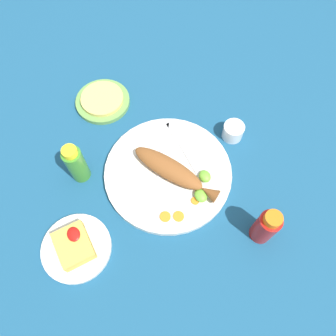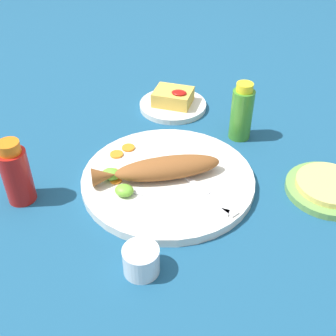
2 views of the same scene
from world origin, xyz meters
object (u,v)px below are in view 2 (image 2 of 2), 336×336
Objects in this scene: fork_far at (187,204)px; salt_cup at (141,262)px; fork_near at (205,193)px; hot_sauce_bottle_green at (242,113)px; hot_sauce_bottle_red at (16,174)px; tortilla_plate at (328,189)px; main_plate at (168,179)px; side_plate_fries at (173,105)px; fried_fish at (161,169)px.

salt_cup reaches higher than fork_far.
fork_near is 0.25m from hot_sauce_bottle_green.
tortilla_plate is (0.57, 0.19, -0.05)m from hot_sauce_bottle_red.
hot_sauce_bottle_red is at bearing -167.74° from fork_far.
main_plate is 2.64× the size of hot_sauce_bottle_red.
salt_cup is at bearing -73.75° from fork_near.
side_plate_fries is at bearing 66.99° from hot_sauce_bottle_red.
hot_sauce_bottle_green is 0.26m from tortilla_plate.
side_plate_fries is (-0.06, 0.30, -0.03)m from fried_fish.
salt_cup reaches higher than main_plate.
hot_sauce_bottle_green is 0.21m from side_plate_fries.
main_plate is 0.31m from side_plate_fries.
hot_sauce_bottle_red is (-0.34, -0.10, 0.04)m from fork_near.
hot_sauce_bottle_green reaches higher than fork_far.
hot_sauce_bottle_red is 0.77× the size of side_plate_fries.
fork_near is 0.87× the size of fork_far.
hot_sauce_bottle_green is (0.37, 0.34, 0.00)m from hot_sauce_bottle_red.
hot_sauce_bottle_green is at bearing -24.35° from side_plate_fries.
side_plate_fries is (-0.16, 0.33, -0.01)m from fork_near.
fork_far is 1.41× the size of hot_sauce_bottle_red.
side_plate_fries is 1.04× the size of tortilla_plate.
tortilla_plate is at bearing 30.23° from fork_far.
fork_near is 0.05m from fork_far.
hot_sauce_bottle_green reaches higher than hot_sauce_bottle_red.
main_plate is at bearing 0.00° from fried_fish.
salt_cup is at bearing -134.94° from tortilla_plate.
hot_sauce_bottle_red is at bearing 161.03° from salt_cup.
main_plate is at bearing -168.39° from tortilla_plate.
fork_near reaches higher than tortilla_plate.
fried_fish reaches higher than side_plate_fries.
salt_cup reaches higher than side_plate_fries.
hot_sauce_bottle_red is (-0.31, -0.06, 0.04)m from fork_far.
fried_fish is 1.34× the size of fork_far.
salt_cup is at bearing -84.02° from main_plate.
side_plate_fries is (-0.08, 0.30, -0.00)m from main_plate.
hot_sauce_bottle_green is (0.12, 0.22, 0.03)m from fried_fish.
hot_sauce_bottle_red is at bearing -161.33° from tortilla_plate.
fried_fish is 1.44× the size of side_plate_fries.
main_plate is 0.09m from fork_near.
hot_sauce_bottle_red is 0.50m from hot_sauce_bottle_green.
fried_fish is at bearing -78.02° from side_plate_fries.
fried_fish is 0.10m from fork_near.
hot_sauce_bottle_green is 0.45m from salt_cup.
fried_fish is 1.88× the size of hot_sauce_bottle_red.
hot_sauce_bottle_green is at bearing 81.62° from fork_far.
tortilla_plate is at bearing 45.06° from salt_cup.
fork_far is (0.07, -0.06, -0.02)m from fried_fish.
hot_sauce_bottle_red is 0.80× the size of tortilla_plate.
main_plate is 0.03m from fried_fish.
hot_sauce_bottle_red reaches higher than fork_near.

